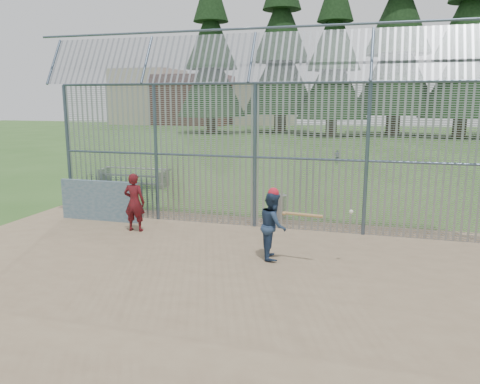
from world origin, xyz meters
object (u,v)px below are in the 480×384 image
(dugout_wall, at_px, (100,201))
(bleacher, at_px, (134,176))
(onlooker, at_px, (134,202))
(trash_can, at_px, (278,206))
(batter, at_px, (273,225))

(dugout_wall, distance_m, bleacher, 5.78)
(onlooker, height_order, bleacher, onlooker)
(onlooker, height_order, trash_can, onlooker)
(dugout_wall, relative_size, onlooker, 1.56)
(trash_can, bearing_deg, bleacher, 151.39)
(batter, xyz_separation_m, bleacher, (-7.51, 7.38, -0.37))
(trash_can, xyz_separation_m, bleacher, (-6.90, 3.76, 0.03))
(batter, bearing_deg, trash_can, -5.97)
(dugout_wall, xyz_separation_m, bleacher, (-1.85, 5.47, -0.21))
(onlooker, relative_size, bleacher, 0.53)
(batter, relative_size, bleacher, 0.51)
(batter, xyz_separation_m, onlooker, (-4.10, 1.17, 0.04))
(dugout_wall, distance_m, batter, 5.98)
(onlooker, bearing_deg, bleacher, -65.52)
(dugout_wall, relative_size, trash_can, 3.05)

